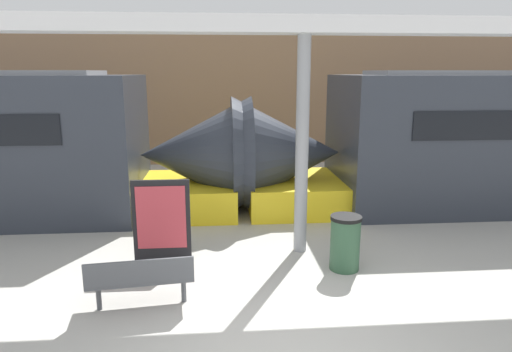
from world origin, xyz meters
name	(u,v)px	position (x,y,z in m)	size (l,w,h in m)	color
station_wall	(239,92)	(0.00, 11.57, 2.50)	(56.00, 0.20, 5.00)	#937051
bench_near	(141,277)	(-1.80, 1.42, 0.45)	(1.47, 0.60, 0.75)	#4C4F54
trash_bin	(345,243)	(1.31, 2.44, 0.46)	(0.50, 0.50, 0.91)	#2D5138
poster_board	(162,221)	(-1.70, 3.02, 0.72)	(0.96, 0.07, 1.43)	black
support_column_near	(302,148)	(0.72, 3.30, 1.89)	(0.23, 0.23, 3.77)	gray
canopy_beam	(305,25)	(0.72, 3.30, 3.91)	(28.00, 0.60, 0.28)	silver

